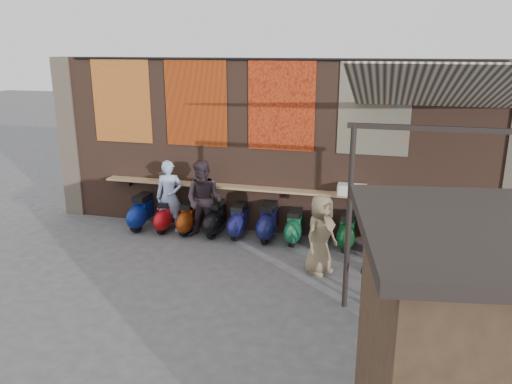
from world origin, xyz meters
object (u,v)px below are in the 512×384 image
scooter_stool_6 (294,227)px  scooter_stool_8 (347,231)px  scooter_stool_5 (268,222)px  diner_left (169,196)px  scooter_stool_7 (318,230)px  scooter_stool_3 (215,219)px  shopper_tan (321,234)px  diner_right (204,200)px  scooter_stool_2 (188,218)px  shelf_box (352,190)px  scooter_stool_1 (166,216)px  scooter_stool_4 (238,221)px  shopper_navy (386,266)px  scooter_stool_9 (375,233)px  scooter_stool_0 (141,212)px

scooter_stool_6 → scooter_stool_8: (1.16, -0.01, 0.02)m
scooter_stool_5 → diner_left: diner_left is taller
scooter_stool_5 → scooter_stool_7: (1.14, 0.00, -0.07)m
scooter_stool_3 → shopper_tan: shopper_tan is taller
diner_right → scooter_stool_3: bearing=60.4°
scooter_stool_8 → diner_left: size_ratio=0.48×
scooter_stool_2 → scooter_stool_5: (1.92, 0.07, 0.06)m
shelf_box → scooter_stool_1: shelf_box is taller
scooter_stool_1 → scooter_stool_4: bearing=2.2°
scooter_stool_4 → scooter_stool_8: (2.47, -0.06, 0.01)m
scooter_stool_6 → shopper_navy: (1.99, -2.55, 0.43)m
diner_left → scooter_stool_9: bearing=-19.2°
shopper_navy → shopper_tan: 1.71m
scooter_stool_4 → diner_left: 1.75m
diner_right → shopper_tan: diner_right is taller
shopper_tan → scooter_stool_0: bearing=104.5°
scooter_stool_1 → scooter_stool_6: scooter_stool_6 is taller
scooter_stool_6 → scooter_stool_7: bearing=4.8°
scooter_stool_1 → scooter_stool_7: bearing=1.1°
shelf_box → shopper_navy: size_ratio=0.39×
shelf_box → scooter_stool_7: (-0.67, -0.27, -0.90)m
shelf_box → scooter_stool_5: size_ratio=0.70×
scooter_stool_9 → scooter_stool_6: bearing=-178.7°
scooter_stool_0 → scooter_stool_9: bearing=0.7°
scooter_stool_7 → diner_right: (-2.57, -0.27, 0.56)m
scooter_stool_6 → scooter_stool_7: scooter_stool_6 is taller
diner_right → shopper_tan: bearing=-19.4°
scooter_stool_0 → scooter_stool_9: size_ratio=1.04×
scooter_stool_3 → scooter_stool_8: 3.03m
scooter_stool_3 → shopper_navy: 4.66m
scooter_stool_1 → scooter_stool_2: 0.57m
scooter_stool_5 → scooter_stool_8: (1.77, -0.06, -0.03)m
diner_right → scooter_stool_0: bearing=176.0°
scooter_stool_8 → scooter_stool_4: bearing=178.7°
scooter_stool_3 → scooter_stool_6: 1.88m
scooter_stool_7 → diner_right: diner_right is taller
scooter_stool_2 → scooter_stool_9: (4.29, 0.06, 0.03)m
scooter_stool_5 → shopper_tan: shopper_tan is taller
scooter_stool_5 → diner_left: size_ratio=0.52×
scooter_stool_3 → scooter_stool_9: (3.64, 0.01, -0.00)m
scooter_stool_3 → diner_right: (-0.16, -0.25, 0.51)m
scooter_stool_3 → scooter_stool_4: 0.56m
scooter_stool_5 → shopper_navy: bearing=-44.9°
diner_right → scooter_stool_9: bearing=6.7°
shelf_box → scooter_stool_7: bearing=-157.9°
shopper_navy → scooter_stool_5: bearing=-82.0°
scooter_stool_3 → scooter_stool_7: size_ratio=1.15×
scooter_stool_1 → scooter_stool_2: (0.57, 0.00, -0.00)m
shelf_box → scooter_stool_5: bearing=-171.5°
scooter_stool_5 → scooter_stool_0: bearing=-178.7°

